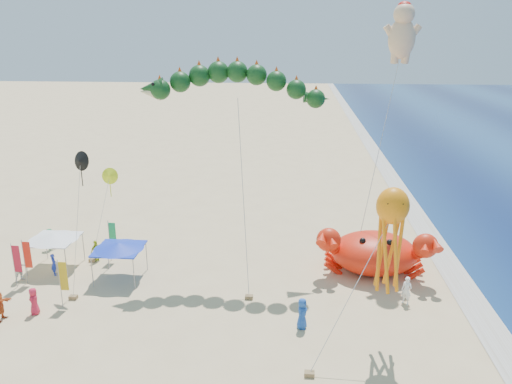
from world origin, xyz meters
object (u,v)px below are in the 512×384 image
dragon_kite (235,89)px  crab_inflatable (374,252)px  cherub_kite (402,32)px  canopy_white (53,237)px  canopy_blue (119,246)px  octopus_kite (390,232)px

dragon_kite → crab_inflatable: bearing=-3.5°
cherub_kite → canopy_white: (-24.42, -5.28, -14.07)m
cherub_kite → canopy_blue: bearing=-161.2°
crab_inflatable → dragon_kite: dragon_kite is taller
crab_inflatable → octopus_kite: octopus_kite is taller
canopy_blue → cherub_kite: bearing=18.8°
canopy_white → dragon_kite: bearing=8.0°
crab_inflatable → dragon_kite: size_ratio=0.58×
cherub_kite → octopus_kite: 16.36m
dragon_kite → cherub_kite: cherub_kite is taller
canopy_blue → canopy_white: size_ratio=0.98×
cherub_kite → octopus_kite: size_ratio=2.07×
canopy_blue → dragon_kite: bearing=21.5°
canopy_blue → canopy_white: same height
octopus_kite → canopy_blue: bearing=159.7°
crab_inflatable → dragon_kite: 15.00m
octopus_kite → dragon_kite: bearing=134.5°
dragon_kite → canopy_blue: bearing=-158.5°
octopus_kite → canopy_white: octopus_kite is taller
crab_inflatable → canopy_blue: crab_inflatable is taller
octopus_kite → crab_inflatable: bearing=85.1°
cherub_kite → canopy_white: bearing=-167.8°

